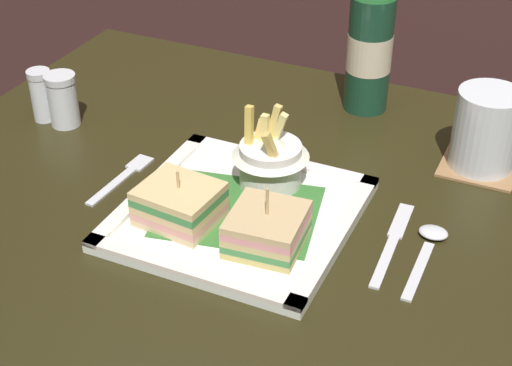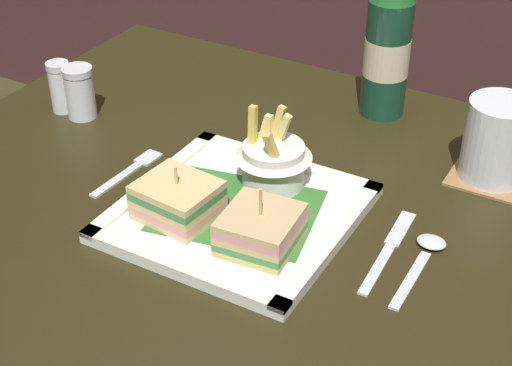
# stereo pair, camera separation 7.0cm
# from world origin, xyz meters

# --- Properties ---
(dining_table) EXTENTS (1.01, 0.77, 0.76)m
(dining_table) POSITION_xyz_m (0.00, 0.00, 0.61)
(dining_table) COLOR black
(dining_table) RESTS_ON ground_plane
(square_plate) EXTENTS (0.27, 0.27, 0.02)m
(square_plate) POSITION_xyz_m (-0.02, -0.05, 0.77)
(square_plate) COLOR white
(square_plate) RESTS_ON dining_table
(sandwich_half_left) EXTENTS (0.10, 0.09, 0.07)m
(sandwich_half_left) POSITION_xyz_m (-0.08, -0.10, 0.79)
(sandwich_half_left) COLOR beige
(sandwich_half_left) RESTS_ON square_plate
(sandwich_half_right) EXTENTS (0.09, 0.09, 0.08)m
(sandwich_half_right) POSITION_xyz_m (0.03, -0.10, 0.79)
(sandwich_half_right) COLOR tan
(sandwich_half_right) RESTS_ON square_plate
(fries_cup) EXTENTS (0.10, 0.10, 0.11)m
(fries_cup) POSITION_xyz_m (-0.01, 0.02, 0.81)
(fries_cup) COLOR white
(fries_cup) RESTS_ON square_plate
(beer_bottle) EXTENTS (0.07, 0.07, 0.28)m
(beer_bottle) POSITION_xyz_m (0.03, 0.29, 0.86)
(beer_bottle) COLOR #173E29
(beer_bottle) RESTS_ON dining_table
(drink_coaster) EXTENTS (0.10, 0.10, 0.00)m
(drink_coaster) POSITION_xyz_m (0.22, 0.19, 0.76)
(drink_coaster) COLOR #9E7349
(drink_coaster) RESTS_ON dining_table
(water_glass) EXTENTS (0.09, 0.09, 0.11)m
(water_glass) POSITION_xyz_m (0.22, 0.19, 0.81)
(water_glass) COLOR silver
(water_glass) RESTS_ON dining_table
(fork) EXTENTS (0.03, 0.13, 0.00)m
(fork) POSITION_xyz_m (-0.20, -0.03, 0.76)
(fork) COLOR silver
(fork) RESTS_ON dining_table
(knife) EXTENTS (0.02, 0.17, 0.00)m
(knife) POSITION_xyz_m (0.16, -0.02, 0.76)
(knife) COLOR silver
(knife) RESTS_ON dining_table
(spoon) EXTENTS (0.03, 0.14, 0.01)m
(spoon) POSITION_xyz_m (0.20, -0.01, 0.76)
(spoon) COLOR silver
(spoon) RESTS_ON dining_table
(salt_shaker) EXTENTS (0.03, 0.03, 0.08)m
(salt_shaker) POSITION_xyz_m (-0.40, 0.06, 0.79)
(salt_shaker) COLOR silver
(salt_shaker) RESTS_ON dining_table
(pepper_shaker) EXTENTS (0.05, 0.05, 0.08)m
(pepper_shaker) POSITION_xyz_m (-0.36, 0.06, 0.79)
(pepper_shaker) COLOR silver
(pepper_shaker) RESTS_ON dining_table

